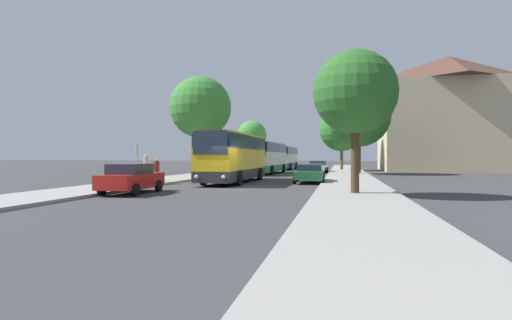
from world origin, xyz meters
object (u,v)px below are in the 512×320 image
object	(u,v)px
bus_rear	(285,157)
tree_right_far	(355,92)
bus_front	(234,157)
tree_left_far	(200,107)
bus_middle	(267,157)
pedestrian_waiting_far	(157,170)
parked_car_right_far	(318,166)
parked_car_left_curb	(131,178)
bus_stop_sign	(137,158)
tree_right_near	(359,116)
parked_car_right_near	(310,173)
tree_right_mid	(342,129)
tree_left_near	(252,135)
pedestrian_waiting_near	(146,167)

from	to	relation	value
bus_rear	tree_right_far	size ratio (longest dim) A/B	1.61
bus_front	tree_left_far	bearing A→B (deg)	122.17
tree_left_far	bus_middle	bearing A→B (deg)	39.43
bus_rear	pedestrian_waiting_far	size ratio (longest dim) A/B	6.78
parked_car_right_far	tree_right_far	xyz separation A→B (m)	(3.23, -27.19, 4.21)
parked_car_left_curb	parked_car_right_far	world-z (taller)	parked_car_left_curb
parked_car_right_far	bus_rear	bearing A→B (deg)	-60.39
bus_rear	bus_stop_sign	xyz separation A→B (m)	(-5.52, -32.83, -0.01)
pedestrian_waiting_far	tree_right_far	distance (m)	14.51
bus_rear	tree_right_far	bearing A→B (deg)	-76.20
bus_stop_sign	tree_right_near	size ratio (longest dim) A/B	0.28
tree_right_far	parked_car_right_near	bearing A→B (deg)	107.49
parked_car_right_far	tree_right_near	world-z (taller)	tree_right_near
tree_right_mid	tree_left_near	bearing A→B (deg)	163.76
parked_car_left_curb	tree_left_far	distance (m)	21.04
bus_middle	parked_car_right_near	size ratio (longest dim) A/B	2.49
bus_rear	tree_left_near	distance (m)	6.09
bus_rear	tree_left_near	xyz separation A→B (m)	(-5.04, 0.87, 3.31)
parked_car_right_near	tree_right_near	world-z (taller)	tree_right_near
tree_right_far	parked_car_left_curb	bearing A→B (deg)	-174.19
pedestrian_waiting_far	tree_left_far	xyz separation A→B (m)	(-1.70, 13.31, 5.89)
bus_front	bus_rear	world-z (taller)	bus_front
pedestrian_waiting_far	bus_front	bearing A→B (deg)	-4.48
parked_car_right_near	pedestrian_waiting_far	bearing A→B (deg)	17.53
tree_right_far	pedestrian_waiting_near	bearing A→B (deg)	155.50
tree_right_mid	tree_left_far	bearing A→B (deg)	-130.80
bus_rear	pedestrian_waiting_far	xyz separation A→B (m)	(-4.22, -32.54, -0.80)
pedestrian_waiting_far	tree_right_far	bearing A→B (deg)	-60.71
bus_front	bus_stop_sign	world-z (taller)	bus_front
bus_rear	parked_car_left_curb	size ratio (longest dim) A/B	2.52
tree_left_far	tree_right_mid	xyz separation A→B (m)	(14.04, 16.27, -1.35)
parked_car_left_curb	pedestrian_waiting_far	distance (m)	6.77
bus_rear	tree_right_near	bearing A→B (deg)	-53.73
pedestrian_waiting_near	tree_right_mid	size ratio (longest dim) A/B	0.22
pedestrian_waiting_near	tree_left_far	size ratio (longest dim) A/B	0.19
tree_right_far	tree_left_far	bearing A→B (deg)	127.89
tree_right_far	pedestrian_waiting_far	bearing A→B (deg)	157.23
bus_front	bus_middle	distance (m)	15.14
parked_car_right_far	tree_right_mid	world-z (taller)	tree_right_mid
bus_rear	parked_car_right_near	world-z (taller)	bus_rear
pedestrian_waiting_far	tree_right_near	xyz separation A→B (m)	(14.10, 18.59, 5.26)
pedestrian_waiting_far	tree_right_mid	bearing A→B (deg)	29.41
bus_stop_sign	tree_right_mid	xyz separation A→B (m)	(13.64, 29.87, 3.75)
tree_right_near	tree_right_mid	bearing A→B (deg)	99.06
parked_car_right_far	tree_right_far	bearing A→B (deg)	99.67
bus_middle	parked_car_left_curb	size ratio (longest dim) A/B	2.65
bus_stop_sign	tree_right_far	world-z (taller)	tree_right_far
bus_middle	pedestrian_waiting_far	distance (m)	18.68
tree_left_near	pedestrian_waiting_far	bearing A→B (deg)	-88.60
bus_middle	tree_right_far	distance (m)	25.31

